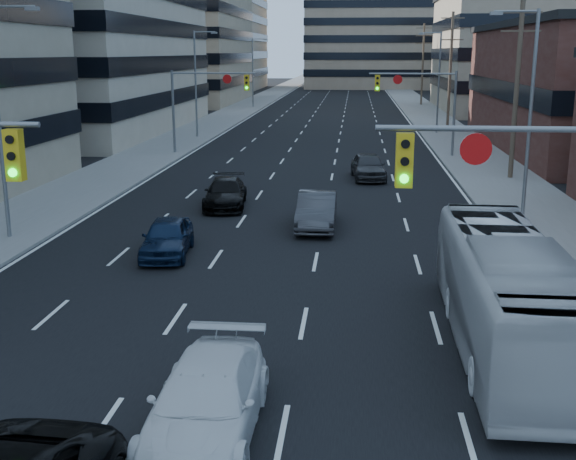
# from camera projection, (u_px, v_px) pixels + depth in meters

# --- Properties ---
(road_surface) EXTENTS (18.00, 300.00, 0.02)m
(road_surface) POSITION_uv_depth(u_px,v_px,m) (339.00, 92.00, 134.10)
(road_surface) COLOR black
(road_surface) RESTS_ON ground
(sidewalk_left) EXTENTS (5.00, 300.00, 0.15)m
(sidewalk_left) POSITION_uv_depth(u_px,v_px,m) (277.00, 91.00, 135.11)
(sidewalk_left) COLOR slate
(sidewalk_left) RESTS_ON ground
(sidewalk_right) EXTENTS (5.00, 300.00, 0.15)m
(sidewalk_right) POSITION_uv_depth(u_px,v_px,m) (401.00, 92.00, 133.06)
(sidewalk_right) COLOR slate
(sidewalk_right) RESTS_ON ground
(office_left_far) EXTENTS (20.00, 30.00, 16.00)m
(office_left_far) POSITION_uv_depth(u_px,v_px,m) (170.00, 47.00, 105.31)
(office_left_far) COLOR gray
(office_left_far) RESTS_ON ground
(office_right_far) EXTENTS (22.00, 28.00, 14.00)m
(office_right_far) POSITION_uv_depth(u_px,v_px,m) (533.00, 54.00, 89.60)
(office_right_far) COLOR gray
(office_right_far) RESTS_ON ground
(bg_block_left) EXTENTS (24.00, 24.00, 20.00)m
(bg_block_left) POSITION_uv_depth(u_px,v_px,m) (200.00, 38.00, 143.85)
(bg_block_left) COLOR #ADA089
(bg_block_left) RESTS_ON ground
(bg_block_right) EXTENTS (22.00, 22.00, 12.00)m
(bg_block_right) POSITION_uv_depth(u_px,v_px,m) (517.00, 59.00, 129.81)
(bg_block_right) COLOR gray
(bg_block_right) RESTS_ON ground
(signal_near_right) EXTENTS (6.59, 0.33, 6.00)m
(signal_near_right) POSITION_uv_depth(u_px,v_px,m) (571.00, 203.00, 14.47)
(signal_near_right) COLOR slate
(signal_near_right) RESTS_ON ground
(signal_far_left) EXTENTS (6.09, 0.33, 6.00)m
(signal_far_left) POSITION_uv_depth(u_px,v_px,m) (204.00, 95.00, 51.59)
(signal_far_left) COLOR slate
(signal_far_left) RESTS_ON ground
(signal_far_right) EXTENTS (6.09, 0.33, 6.00)m
(signal_far_right) POSITION_uv_depth(u_px,v_px,m) (421.00, 96.00, 50.22)
(signal_far_right) COLOR slate
(signal_far_right) RESTS_ON ground
(utility_pole_block) EXTENTS (2.20, 0.28, 11.00)m
(utility_pole_block) POSITION_uv_depth(u_px,v_px,m) (517.00, 79.00, 40.77)
(utility_pole_block) COLOR #4C3D2D
(utility_pole_block) RESTS_ON ground
(utility_pole_midblock) EXTENTS (2.20, 0.28, 11.00)m
(utility_pole_midblock) POSITION_uv_depth(u_px,v_px,m) (450.00, 68.00, 69.77)
(utility_pole_midblock) COLOR #4C3D2D
(utility_pole_midblock) RESTS_ON ground
(utility_pole_distant) EXTENTS (2.20, 0.28, 11.00)m
(utility_pole_distant) POSITION_uv_depth(u_px,v_px,m) (423.00, 63.00, 98.76)
(utility_pole_distant) COLOR #4C3D2D
(utility_pole_distant) RESTS_ON ground
(streetlight_left_near) EXTENTS (2.03, 0.22, 9.00)m
(streetlight_left_near) POSITION_uv_depth(u_px,v_px,m) (2.00, 112.00, 27.48)
(streetlight_left_near) COLOR slate
(streetlight_left_near) RESTS_ON ground
(streetlight_left_mid) EXTENTS (2.03, 0.22, 9.00)m
(streetlight_left_mid) POSITION_uv_depth(u_px,v_px,m) (197.00, 79.00, 61.31)
(streetlight_left_mid) COLOR slate
(streetlight_left_mid) RESTS_ON ground
(streetlight_left_far) EXTENTS (2.03, 0.22, 9.00)m
(streetlight_left_far) POSITION_uv_depth(u_px,v_px,m) (254.00, 69.00, 95.14)
(streetlight_left_far) COLOR slate
(streetlight_left_far) RESTS_ON ground
(streetlight_right_near) EXTENTS (2.03, 0.22, 9.00)m
(streetlight_right_near) POSITION_uv_depth(u_px,v_px,m) (527.00, 106.00, 30.48)
(streetlight_right_near) COLOR slate
(streetlight_right_near) RESTS_ON ground
(streetlight_right_far) EXTENTS (2.03, 0.22, 9.00)m
(streetlight_right_far) POSITION_uv_depth(u_px,v_px,m) (437.00, 77.00, 64.31)
(streetlight_right_far) COLOR slate
(streetlight_right_far) RESTS_ON ground
(white_van) EXTENTS (2.05, 5.01, 1.45)m
(white_van) POSITION_uv_depth(u_px,v_px,m) (206.00, 401.00, 13.91)
(white_van) COLOR silver
(white_van) RESTS_ON ground
(transit_bus) EXTENTS (2.56, 10.36, 2.88)m
(transit_bus) POSITION_uv_depth(u_px,v_px,m) (507.00, 294.00, 17.91)
(transit_bus) COLOR #BABABA
(transit_bus) RESTS_ON ground
(sedan_blue) EXTENTS (2.03, 4.22, 1.39)m
(sedan_blue) POSITION_uv_depth(u_px,v_px,m) (167.00, 237.00, 26.35)
(sedan_blue) COLOR #0D1C35
(sedan_blue) RESTS_ON ground
(sedan_grey_center) EXTENTS (1.60, 4.56, 1.50)m
(sedan_grey_center) POSITION_uv_depth(u_px,v_px,m) (317.00, 211.00, 30.46)
(sedan_grey_center) COLOR #38383B
(sedan_grey_center) RESTS_ON ground
(sedan_black_far) EXTENTS (2.36, 4.86, 1.36)m
(sedan_black_far) POSITION_uv_depth(u_px,v_px,m) (225.00, 193.00, 34.59)
(sedan_black_far) COLOR black
(sedan_black_far) RESTS_ON ground
(sedan_grey_right) EXTENTS (2.24, 4.68, 1.54)m
(sedan_grey_right) POSITION_uv_depth(u_px,v_px,m) (368.00, 166.00, 42.17)
(sedan_grey_right) COLOR #2F3032
(sedan_grey_right) RESTS_ON ground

